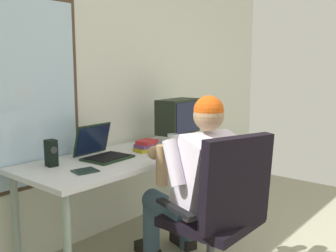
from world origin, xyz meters
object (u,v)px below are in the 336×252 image
object	(u,v)px
person_seated	(195,183)
wine_glass	(173,139)
desk	(135,161)
book_stack	(146,146)
laptop	(101,149)
desk_speaker	(51,153)
crt_monitor	(178,117)
office_chair	(223,205)
cd_case	(85,171)

from	to	relation	value
person_seated	wine_glass	world-z (taller)	person_seated
desk	book_stack	size ratio (longest dim) A/B	8.85
laptop	desk_speaker	distance (m)	0.37
crt_monitor	laptop	xyz separation A→B (m)	(-0.81, 0.07, -0.16)
office_chair	crt_monitor	world-z (taller)	crt_monitor
office_chair	book_stack	xyz separation A→B (m)	(0.22, 0.84, 0.22)
desk	office_chair	bearing A→B (deg)	-97.66
crt_monitor	wine_glass	bearing A→B (deg)	-149.44
office_chair	wine_glass	world-z (taller)	office_chair
desk	office_chair	distance (m)	0.87
desk	wine_glass	xyz separation A→B (m)	(0.26, -0.16, 0.15)
wine_glass	book_stack	bearing A→B (deg)	137.90
cd_case	person_seated	bearing A→B (deg)	-40.66
laptop	wine_glass	distance (m)	0.58
desk	person_seated	size ratio (longest dim) A/B	1.48
laptop	cd_case	bearing A→B (deg)	-144.85
office_chair	wine_glass	bearing A→B (deg)	61.84
office_chair	desk_speaker	bearing A→B (deg)	117.60
desk	person_seated	xyz separation A→B (m)	(-0.04, -0.60, -0.04)
laptop	cd_case	xyz separation A→B (m)	(-0.31, -0.22, -0.06)
desk	cd_case	size ratio (longest dim) A/B	10.90
wine_glass	cd_case	distance (m)	0.84
office_chair	cd_case	size ratio (longest dim) A/B	6.08
laptop	wine_glass	size ratio (longest dim) A/B	2.65
desk	cd_case	bearing A→B (deg)	-166.61
crt_monitor	wine_glass	world-z (taller)	crt_monitor
crt_monitor	book_stack	xyz separation A→B (m)	(-0.43, -0.02, -0.18)
desk	office_chair	world-z (taller)	office_chair
laptop	person_seated	bearing A→B (deg)	-71.35
office_chair	book_stack	world-z (taller)	office_chair
crt_monitor	wine_glass	size ratio (longest dim) A/B	3.47
laptop	desk_speaker	size ratio (longest dim) A/B	1.93
office_chair	laptop	bearing A→B (deg)	99.51
office_chair	crt_monitor	xyz separation A→B (m)	(0.65, 0.86, 0.40)
wine_glass	office_chair	bearing A→B (deg)	-118.16
book_stack	crt_monitor	bearing A→B (deg)	3.27
person_seated	desk	bearing A→B (deg)	85.87
desk	crt_monitor	xyz separation A→B (m)	(0.54, 0.01, 0.29)
desk	office_chair	xyz separation A→B (m)	(-0.12, -0.86, -0.11)
book_stack	cd_case	distance (m)	0.70
person_seated	desk_speaker	bearing A→B (deg)	128.76
crt_monitor	desk_speaker	world-z (taller)	crt_monitor
office_chair	laptop	xyz separation A→B (m)	(-0.16, 0.93, 0.24)
desk	crt_monitor	size ratio (longest dim) A/B	3.99
office_chair	desk_speaker	world-z (taller)	office_chair
desk	wine_glass	distance (m)	0.34
desk	crt_monitor	world-z (taller)	crt_monitor
laptop	desk_speaker	world-z (taller)	laptop
desk	person_seated	bearing A→B (deg)	-94.13
desk	book_stack	bearing A→B (deg)	-10.04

